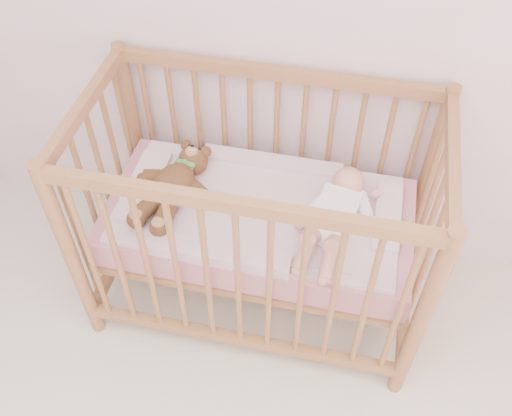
% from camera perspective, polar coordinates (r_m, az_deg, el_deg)
% --- Properties ---
extents(crib, '(1.36, 0.76, 1.00)m').
position_cam_1_polar(crib, '(2.30, 0.27, -1.10)').
color(crib, '#976140').
rests_on(crib, floor).
extents(mattress, '(1.22, 0.62, 0.13)m').
position_cam_1_polar(mattress, '(2.31, 0.27, -1.34)').
color(mattress, '#D1828E').
rests_on(mattress, crib).
extents(blanket, '(1.10, 0.58, 0.06)m').
position_cam_1_polar(blanket, '(2.26, 0.27, -0.10)').
color(blanket, pink).
rests_on(blanket, mattress).
extents(baby, '(0.37, 0.62, 0.14)m').
position_cam_1_polar(baby, '(2.17, 7.96, -0.43)').
color(baby, white).
rests_on(baby, blanket).
extents(teddy_bear, '(0.44, 0.55, 0.14)m').
position_cam_1_polar(teddy_bear, '(2.26, -8.37, 2.37)').
color(teddy_bear, brown).
rests_on(teddy_bear, blanket).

